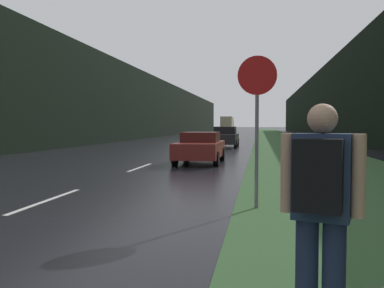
{
  "coord_description": "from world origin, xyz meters",
  "views": [
    {
      "loc": [
        4.57,
        -1.59,
        1.65
      ],
      "look_at": [
        2.03,
        13.64,
        0.92
      ],
      "focal_mm": 38.0,
      "sensor_mm": 36.0,
      "label": 1
    }
  ],
  "objects_px": {
    "hitchhiker_with_backpack": "(320,205)",
    "car_passing_near": "(200,147)",
    "stop_sign": "(257,113)",
    "delivery_truck": "(227,124)",
    "car_passing_far": "(225,137)"
  },
  "relations": [
    {
      "from": "hitchhiker_with_backpack",
      "to": "delivery_truck",
      "type": "height_order",
      "value": "delivery_truck"
    },
    {
      "from": "stop_sign",
      "to": "delivery_truck",
      "type": "xyz_separation_m",
      "value": [
        -6.56,
        76.28,
        -0.14
      ]
    },
    {
      "from": "car_passing_far",
      "to": "delivery_truck",
      "type": "height_order",
      "value": "delivery_truck"
    },
    {
      "from": "hitchhiker_with_backpack",
      "to": "delivery_truck",
      "type": "relative_size",
      "value": 0.22
    },
    {
      "from": "car_passing_far",
      "to": "stop_sign",
      "type": "bearing_deg",
      "value": 96.38
    },
    {
      "from": "stop_sign",
      "to": "delivery_truck",
      "type": "height_order",
      "value": "delivery_truck"
    },
    {
      "from": "car_passing_near",
      "to": "delivery_truck",
      "type": "distance_m",
      "value": 67.08
    },
    {
      "from": "hitchhiker_with_backpack",
      "to": "car_passing_near",
      "type": "height_order",
      "value": "hitchhiker_with_backpack"
    },
    {
      "from": "hitchhiker_with_backpack",
      "to": "delivery_truck",
      "type": "xyz_separation_m",
      "value": [
        -7.08,
        81.1,
        0.71
      ]
    },
    {
      "from": "stop_sign",
      "to": "car_passing_near",
      "type": "height_order",
      "value": "stop_sign"
    },
    {
      "from": "hitchhiker_with_backpack",
      "to": "car_passing_far",
      "type": "distance_m",
      "value": 27.11
    },
    {
      "from": "stop_sign",
      "to": "delivery_truck",
      "type": "bearing_deg",
      "value": 94.91
    },
    {
      "from": "car_passing_far",
      "to": "delivery_truck",
      "type": "distance_m",
      "value": 54.32
    },
    {
      "from": "car_passing_near",
      "to": "hitchhiker_with_backpack",
      "type": "bearing_deg",
      "value": 101.94
    },
    {
      "from": "hitchhiker_with_backpack",
      "to": "car_passing_near",
      "type": "relative_size",
      "value": 0.44
    }
  ]
}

